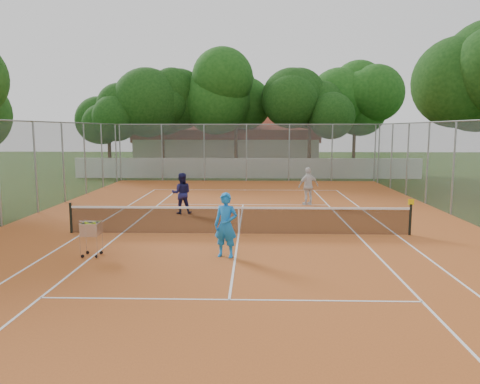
{
  "coord_description": "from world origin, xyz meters",
  "views": [
    {
      "loc": [
        0.52,
        -16.04,
        3.66
      ],
      "look_at": [
        0.0,
        1.5,
        1.3
      ],
      "focal_mm": 35.0,
      "sensor_mm": 36.0,
      "label": 1
    }
  ],
  "objects_px": {
    "clubhouse": "(228,144)",
    "ball_hopper": "(91,238)",
    "player_far_right": "(308,186)",
    "player_far_left": "(182,193)",
    "player_near": "(226,225)",
    "tennis_net": "(239,220)"
  },
  "relations": [
    {
      "from": "player_far_left",
      "to": "tennis_net",
      "type": "bearing_deg",
      "value": 117.12
    },
    {
      "from": "player_far_right",
      "to": "ball_hopper",
      "type": "xyz_separation_m",
      "value": [
        -7.3,
        -9.5,
        -0.37
      ]
    },
    {
      "from": "player_near",
      "to": "ball_hopper",
      "type": "height_order",
      "value": "player_near"
    },
    {
      "from": "player_near",
      "to": "clubhouse",
      "type": "bearing_deg",
      "value": 109.91
    },
    {
      "from": "tennis_net",
      "to": "player_near",
      "type": "bearing_deg",
      "value": -95.21
    },
    {
      "from": "clubhouse",
      "to": "ball_hopper",
      "type": "relative_size",
      "value": 15.01
    },
    {
      "from": "player_near",
      "to": "player_far_left",
      "type": "relative_size",
      "value": 1.05
    },
    {
      "from": "player_far_right",
      "to": "player_near",
      "type": "bearing_deg",
      "value": 46.81
    },
    {
      "from": "player_near",
      "to": "ball_hopper",
      "type": "xyz_separation_m",
      "value": [
        -3.87,
        -0.07,
        -0.38
      ]
    },
    {
      "from": "ball_hopper",
      "to": "player_far_left",
      "type": "bearing_deg",
      "value": 84.65
    },
    {
      "from": "clubhouse",
      "to": "player_far_left",
      "type": "xyz_separation_m",
      "value": [
        -0.6,
        -25.1,
        -1.29
      ]
    },
    {
      "from": "player_far_right",
      "to": "tennis_net",
      "type": "bearing_deg",
      "value": 40.7
    },
    {
      "from": "tennis_net",
      "to": "ball_hopper",
      "type": "relative_size",
      "value": 10.87
    },
    {
      "from": "tennis_net",
      "to": "ball_hopper",
      "type": "height_order",
      "value": "ball_hopper"
    },
    {
      "from": "tennis_net",
      "to": "ball_hopper",
      "type": "xyz_separation_m",
      "value": [
        -4.14,
        -3.05,
        0.06
      ]
    },
    {
      "from": "clubhouse",
      "to": "player_far_right",
      "type": "distance_m",
      "value": 23.17
    },
    {
      "from": "tennis_net",
      "to": "player_far_left",
      "type": "xyz_separation_m",
      "value": [
        -2.6,
        3.9,
        0.4
      ]
    },
    {
      "from": "tennis_net",
      "to": "player_near",
      "type": "height_order",
      "value": "player_near"
    },
    {
      "from": "tennis_net",
      "to": "player_far_left",
      "type": "distance_m",
      "value": 4.71
    },
    {
      "from": "player_far_right",
      "to": "player_far_left",
      "type": "bearing_deg",
      "value": 0.66
    },
    {
      "from": "player_far_left",
      "to": "ball_hopper",
      "type": "distance_m",
      "value": 7.13
    },
    {
      "from": "player_far_left",
      "to": "player_far_right",
      "type": "bearing_deg",
      "value": -162.74
    }
  ]
}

